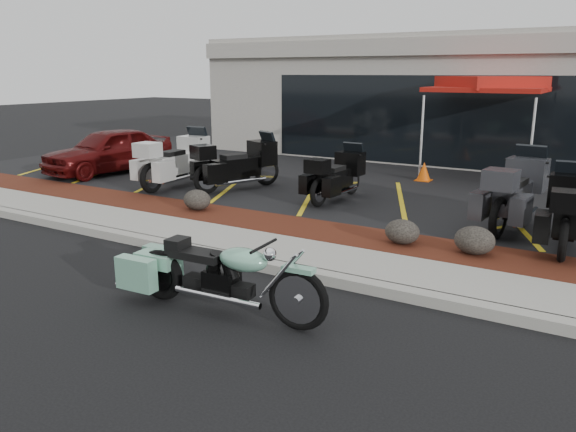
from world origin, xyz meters
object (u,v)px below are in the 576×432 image
Objects in this scene: traffic_cone at (424,171)px; popup_canopy at (490,86)px; parked_car at (109,150)px; hero_cruiser at (298,290)px; touring_white at (197,154)px.

traffic_cone is 2.82m from popup_canopy.
parked_car is at bearing -157.28° from traffic_cone.
traffic_cone is 0.13× the size of popup_canopy.
popup_canopy reaches higher than hero_cruiser.
popup_canopy is (1.18, 1.40, 2.15)m from traffic_cone.
hero_cruiser is 9.11m from traffic_cone.
parked_car is at bearing 145.47° from hero_cruiser.
parked_car is (-9.31, 5.68, 0.27)m from hero_cruiser.
popup_canopy is at bearing 36.29° from parked_car.
hero_cruiser reaches higher than traffic_cone.
touring_white reaches higher than traffic_cone.
parked_car is 1.02× the size of popup_canopy.
hero_cruiser is 0.79× the size of popup_canopy.
popup_canopy reaches higher than parked_car.
traffic_cone is at bearing 95.60° from hero_cruiser.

